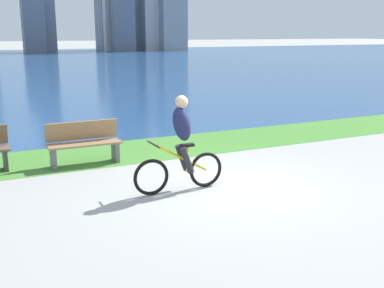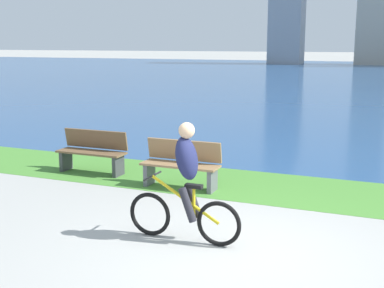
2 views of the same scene
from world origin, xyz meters
TOP-DOWN VIEW (x-y plane):
  - ground_plane at (0.00, 0.00)m, footprint 300.00×300.00m
  - grass_strip_bayside at (0.00, 3.20)m, footprint 120.00×2.20m
  - bay_water_surface at (0.00, 38.57)m, footprint 300.00×68.53m
  - cyclist_lead at (-0.75, 0.15)m, footprint 1.67×0.52m
  - bench_near_path at (-1.88, 2.57)m, footprint 1.50×0.47m

SIDE VIEW (x-z plane):
  - ground_plane at x=0.00m, z-range 0.00..0.00m
  - bay_water_surface at x=0.00m, z-range 0.00..0.00m
  - grass_strip_bayside at x=0.00m, z-range 0.00..0.01m
  - bench_near_path at x=-1.88m, z-range 0.00..0.90m
  - cyclist_lead at x=-0.75m, z-range 0.00..1.67m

